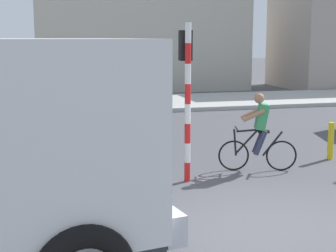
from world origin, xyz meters
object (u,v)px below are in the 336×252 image
(car_red_near, at_px, (47,114))
(bollard_far, at_px, (331,141))
(traffic_light_pole, at_px, (187,80))
(cyclist, at_px, (259,132))

(car_red_near, relative_size, bollard_far, 4.56)
(traffic_light_pole, distance_m, car_red_near, 5.48)
(cyclist, distance_m, car_red_near, 6.14)
(cyclist, bearing_deg, bollard_far, 14.53)
(traffic_light_pole, xyz_separation_m, car_red_near, (-2.64, 4.63, -1.25))
(car_red_near, distance_m, bollard_far, 7.54)
(cyclist, bearing_deg, traffic_light_pole, -168.69)
(cyclist, relative_size, bollard_far, 1.91)
(cyclist, xyz_separation_m, car_red_near, (-4.40, 4.28, -0.05))
(cyclist, relative_size, traffic_light_pole, 0.54)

